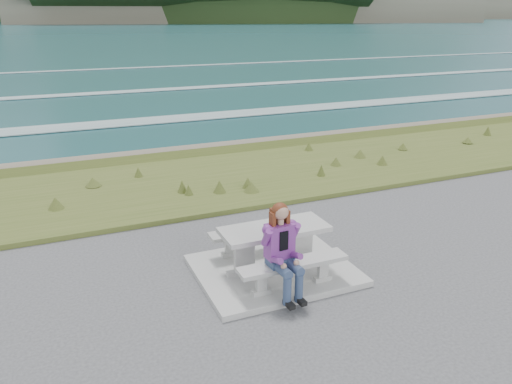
{
  "coord_description": "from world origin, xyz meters",
  "views": [
    {
      "loc": [
        -3.23,
        -6.83,
        4.19
      ],
      "look_at": [
        0.18,
        1.2,
        1.04
      ],
      "focal_mm": 35.0,
      "sensor_mm": 36.0,
      "label": 1
    }
  ],
  "objects_px": {
    "bench_landward": "(293,267)",
    "bench_seaward": "(258,233)",
    "seated_woman": "(284,263)",
    "picnic_table": "(274,236)"
  },
  "relations": [
    {
      "from": "picnic_table",
      "to": "bench_seaward",
      "type": "xyz_separation_m",
      "value": [
        0.0,
        0.7,
        -0.23
      ]
    },
    {
      "from": "bench_seaward",
      "to": "seated_woman",
      "type": "bearing_deg",
      "value": -98.21
    },
    {
      "from": "bench_landward",
      "to": "picnic_table",
      "type": "bearing_deg",
      "value": 90.0
    },
    {
      "from": "bench_landward",
      "to": "seated_woman",
      "type": "bearing_deg",
      "value": -148.04
    },
    {
      "from": "picnic_table",
      "to": "bench_seaward",
      "type": "bearing_deg",
      "value": 90.0
    },
    {
      "from": "bench_landward",
      "to": "bench_seaward",
      "type": "bearing_deg",
      "value": 90.0
    },
    {
      "from": "bench_seaward",
      "to": "seated_woman",
      "type": "xyz_separation_m",
      "value": [
        -0.22,
        -1.54,
        0.19
      ]
    },
    {
      "from": "bench_landward",
      "to": "bench_seaward",
      "type": "xyz_separation_m",
      "value": [
        0.0,
        1.4,
        0.0
      ]
    },
    {
      "from": "picnic_table",
      "to": "seated_woman",
      "type": "height_order",
      "value": "seated_woman"
    },
    {
      "from": "bench_landward",
      "to": "bench_seaward",
      "type": "height_order",
      "value": "same"
    }
  ]
}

